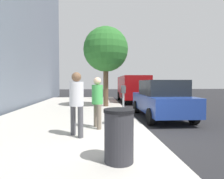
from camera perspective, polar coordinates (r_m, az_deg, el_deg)
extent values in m
plane|color=#232326|center=(5.49, 13.39, -15.52)|extent=(80.00, 80.00, 0.00)
cube|color=#B7B2A8|center=(5.40, -19.78, -15.09)|extent=(28.00, 6.00, 0.15)
cylinder|color=gray|center=(6.48, 3.50, -6.16)|extent=(0.07, 0.07, 1.15)
cube|color=#383D42|center=(6.32, 3.65, 0.05)|extent=(0.16, 0.11, 0.26)
cube|color=#383D42|center=(6.52, 3.39, 0.12)|extent=(0.16, 0.11, 0.26)
cube|color=#268C33|center=(6.33, 4.19, 0.23)|extent=(0.10, 0.01, 0.10)
cube|color=#268C33|center=(6.52, 3.91, 0.29)|extent=(0.10, 0.01, 0.10)
cylinder|color=#726656|center=(6.39, -4.98, -7.86)|extent=(0.15, 0.15, 0.80)
cylinder|color=#726656|center=(6.04, -4.02, -8.45)|extent=(0.15, 0.15, 0.80)
cylinder|color=green|center=(6.13, -4.54, -1.52)|extent=(0.37, 0.37, 0.63)
sphere|color=beige|center=(6.11, -4.55, 2.62)|extent=(0.25, 0.25, 0.25)
cylinder|color=#47474C|center=(5.52, -11.91, -9.21)|extent=(0.15, 0.15, 0.86)
cylinder|color=#47474C|center=(5.20, -9.69, -9.93)|extent=(0.15, 0.15, 0.86)
cylinder|color=silver|center=(5.26, -10.89, -1.34)|extent=(0.39, 0.39, 0.68)
sphere|color=brown|center=(5.25, -10.93, 3.82)|extent=(0.27, 0.27, 0.27)
cube|color=navy|center=(9.00, 14.77, -3.96)|extent=(4.43, 1.91, 0.76)
cube|color=black|center=(8.77, 15.23, 0.58)|extent=(2.23, 1.73, 0.68)
cylinder|color=black|center=(10.20, 7.49, -5.34)|extent=(0.66, 0.23, 0.66)
cylinder|color=black|center=(10.68, 16.76, -5.07)|extent=(0.66, 0.23, 0.66)
cylinder|color=black|center=(7.45, 11.83, -8.18)|extent=(0.66, 0.23, 0.66)
cylinder|color=black|center=(8.09, 23.94, -7.49)|extent=(0.66, 0.23, 0.66)
cube|color=maroon|center=(15.71, 6.29, 0.79)|extent=(5.23, 2.08, 1.80)
cylinder|color=black|center=(17.29, 2.20, -2.05)|extent=(0.76, 0.23, 0.76)
cylinder|color=black|center=(17.59, 8.37, -2.00)|extent=(0.76, 0.23, 0.76)
cylinder|color=black|center=(13.95, 3.64, -3.08)|extent=(0.76, 0.23, 0.76)
cylinder|color=black|center=(14.31, 11.22, -2.98)|extent=(0.76, 0.23, 0.76)
cylinder|color=brown|center=(11.77, -1.92, 1.54)|extent=(0.32, 0.32, 2.76)
sphere|color=#2C6F2A|center=(11.95, -1.93, 12.28)|extent=(2.83, 2.83, 2.83)
cylinder|color=black|center=(16.25, -1.45, 3.22)|extent=(0.12, 0.12, 3.60)
cube|color=black|center=(16.34, -0.75, 7.95)|extent=(0.24, 0.20, 0.76)
sphere|color=red|center=(16.37, -0.36, 8.79)|extent=(0.14, 0.14, 0.14)
sphere|color=orange|center=(16.35, -0.36, 7.95)|extent=(0.14, 0.14, 0.14)
sphere|color=green|center=(16.32, -0.36, 7.11)|extent=(0.14, 0.14, 0.14)
cylinder|color=#2D2D33|center=(3.64, 2.15, -14.44)|extent=(0.56, 0.56, 0.95)
cylinder|color=black|center=(3.53, 2.16, -6.56)|extent=(0.59, 0.59, 0.06)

